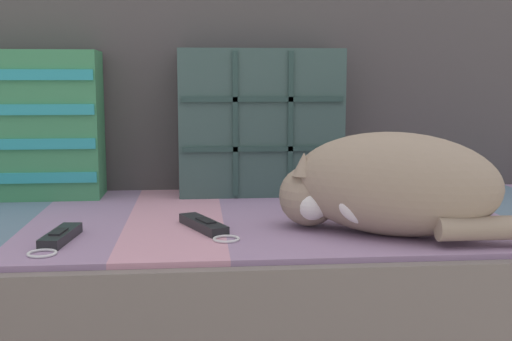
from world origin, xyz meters
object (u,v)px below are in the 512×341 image
object	(u,v)px
couch	(266,302)
throw_pillow_quilted	(260,122)
game_remote_far	(205,225)
sleeping_cat	(383,187)
game_remote_near	(59,237)
throw_pillow_striped	(11,125)

from	to	relation	value
couch	throw_pillow_quilted	bearing A→B (deg)	87.71
couch	game_remote_far	bearing A→B (deg)	-127.99
throw_pillow_quilted	game_remote_far	distance (m)	0.44
sleeping_cat	game_remote_near	distance (m)	0.59
throw_pillow_striped	sleeping_cat	xyz separation A→B (m)	(0.79, -0.45, -0.09)
game_remote_near	game_remote_far	bearing A→B (deg)	14.67
couch	game_remote_far	world-z (taller)	game_remote_far
throw_pillow_striped	game_remote_far	world-z (taller)	throw_pillow_striped
couch	sleeping_cat	world-z (taller)	sleeping_cat
sleeping_cat	game_remote_far	world-z (taller)	sleeping_cat
couch	sleeping_cat	xyz separation A→B (m)	(0.19, -0.24, 0.30)
couch	throw_pillow_striped	size ratio (longest dim) A/B	4.39
sleeping_cat	throw_pillow_quilted	bearing A→B (deg)	112.27
game_remote_far	throw_pillow_quilted	bearing A→B (deg)	69.32
throw_pillow_striped	sleeping_cat	bearing A→B (deg)	-29.61
throw_pillow_striped	sleeping_cat	world-z (taller)	throw_pillow_striped
throw_pillow_striped	throw_pillow_quilted	bearing A→B (deg)	0.04
sleeping_cat	throw_pillow_striped	bearing A→B (deg)	150.39
sleeping_cat	game_remote_near	xyz separation A→B (m)	(-0.59, -0.00, -0.08)
throw_pillow_quilted	couch	bearing A→B (deg)	-92.29
throw_pillow_striped	sleeping_cat	size ratio (longest dim) A/B	0.99
game_remote_near	sleeping_cat	bearing A→B (deg)	0.33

